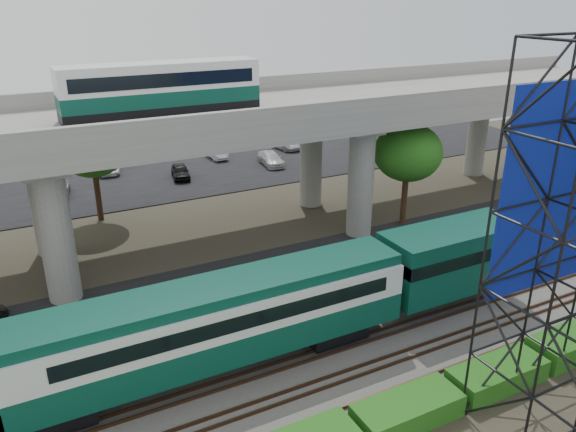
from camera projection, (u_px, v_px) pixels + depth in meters
ground at (331, 369)px, 26.05m from camera, size 140.00×140.00×0.00m
ballast_bed at (309, 345)px, 27.66m from camera, size 90.00×12.00×0.20m
service_road at (242, 275)px, 34.69m from camera, size 90.00×5.00×0.08m
parking_lot at (146, 174)px, 54.04m from camera, size 90.00×18.00×0.08m
harbor_water at (103, 128)px, 72.17m from camera, size 140.00×40.00×0.03m
rail_tracks at (309, 342)px, 27.60m from camera, size 90.00×9.52×0.16m
commuter_train at (250, 312)px, 25.30m from camera, size 29.30×3.06×4.30m
overpass at (201, 127)px, 36.10m from camera, size 80.00×12.00×12.40m
hedge_strip at (408, 410)px, 22.73m from camera, size 34.60×1.80×1.20m
trees at (135, 175)px, 35.30m from camera, size 40.94×16.94×7.69m
parked_cars at (167, 165)px, 54.41m from camera, size 36.18×9.66×1.32m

